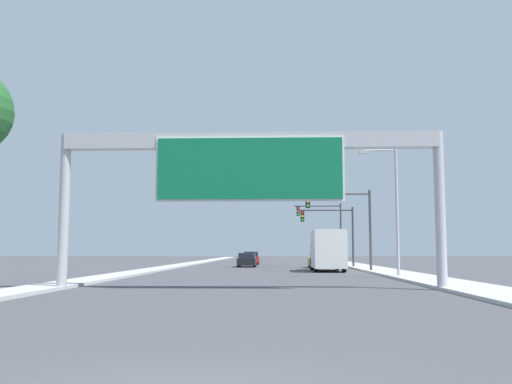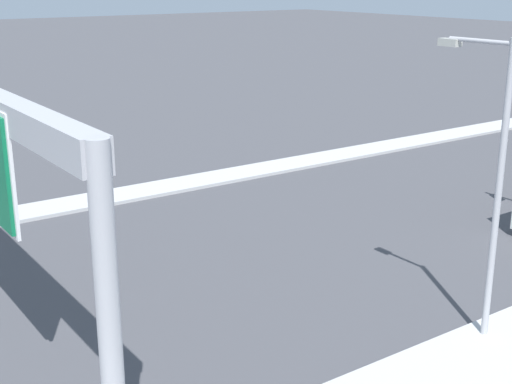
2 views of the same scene
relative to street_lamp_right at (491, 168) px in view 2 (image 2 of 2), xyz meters
The scene contains 1 object.
street_lamp_right is the anchor object (origin of this frame).
Camera 2 is at (19.28, 13.50, 9.44)m, focal length 50.00 mm.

